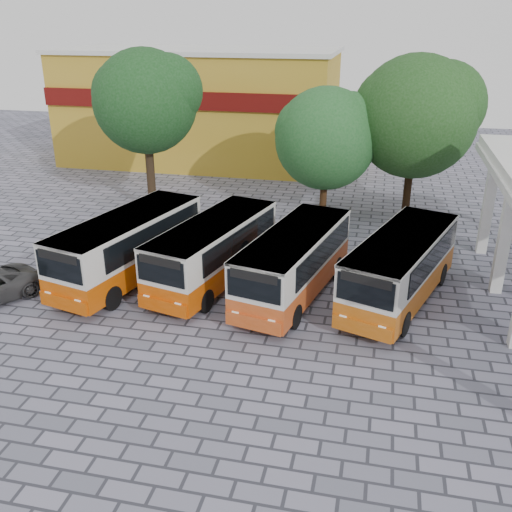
% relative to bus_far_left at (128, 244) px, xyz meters
% --- Properties ---
extents(ground, '(90.00, 90.00, 0.00)m').
position_rel_bus_far_left_xyz_m(ground, '(7.32, -3.96, -1.63)').
color(ground, slate).
rests_on(ground, ground).
extents(shophouse_block, '(20.40, 10.40, 8.30)m').
position_rel_bus_far_left_xyz_m(shophouse_block, '(-3.68, 22.02, 2.53)').
color(shophouse_block, '#B38B21').
rests_on(shophouse_block, ground).
extents(bus_far_left, '(4.20, 8.26, 2.82)m').
position_rel_bus_far_left_xyz_m(bus_far_left, '(0.00, 0.00, 0.00)').
color(bus_far_left, '#B54100').
rests_on(bus_far_left, ground).
extents(bus_centre_left, '(4.00, 7.91, 2.71)m').
position_rel_bus_far_left_xyz_m(bus_centre_left, '(3.60, 0.48, -0.07)').
color(bus_centre_left, '#B73F00').
rests_on(bus_centre_left, ground).
extents(bus_centre_right, '(3.85, 7.87, 2.70)m').
position_rel_bus_far_left_xyz_m(bus_centre_right, '(7.08, 0.01, -0.07)').
color(bus_centre_right, '#B44314').
rests_on(bus_centre_right, ground).
extents(bus_far_right, '(4.66, 8.11, 2.74)m').
position_rel_bus_far_left_xyz_m(bus_far_right, '(11.22, 0.39, -0.05)').
color(bus_far_right, '#AC4F0B').
rests_on(bus_far_right, ground).
extents(tree_left, '(5.88, 5.60, 9.06)m').
position_rel_bus_far_left_xyz_m(tree_left, '(-2.48, 8.81, 4.80)').
color(tree_left, '#352718').
rests_on(tree_left, ground).
extents(tree_middle, '(5.85, 5.57, 7.13)m').
position_rel_bus_far_left_xyz_m(tree_middle, '(7.15, 10.52, 2.89)').
color(tree_middle, '#442915').
rests_on(tree_middle, ground).
extents(tree_right, '(6.93, 6.60, 8.80)m').
position_rel_bus_far_left_xyz_m(tree_right, '(11.78, 11.62, 4.09)').
color(tree_right, black).
rests_on(tree_right, ground).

